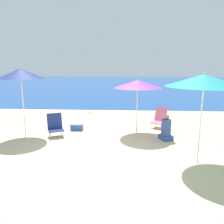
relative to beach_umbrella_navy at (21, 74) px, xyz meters
name	(u,v)px	position (x,y,z in m)	size (l,w,h in m)	color
ground_plane	(96,155)	(2.76, -1.61, -2.20)	(60.00, 60.00, 0.00)	#D1BA89
sea_water	(120,83)	(2.76, 24.75, -2.19)	(60.00, 40.00, 0.01)	#19478C
beach_umbrella_navy	(21,74)	(0.00, 0.00, 0.00)	(1.58, 1.58, 2.41)	white
beach_umbrella_teal	(204,80)	(5.45, -1.96, -0.08)	(1.83, 1.83, 2.30)	white
beach_umbrella_purple	(138,84)	(4.01, 0.54, -0.37)	(1.73, 1.73, 2.01)	white
beach_chair_navy	(55,125)	(1.10, 0.02, -1.80)	(0.69, 0.69, 0.81)	silver
beach_chair_pink	(160,118)	(4.98, 1.37, -1.81)	(0.72, 0.75, 0.81)	silver
person_seated_near	(166,129)	(4.96, -0.17, -1.84)	(0.48, 0.52, 0.88)	#334C8C
cooler_box	(77,126)	(1.69, 0.83, -2.05)	(0.46, 0.36, 0.28)	#2859B2
seagull	(90,112)	(1.78, 3.51, -2.06)	(0.27, 0.11, 0.23)	gold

